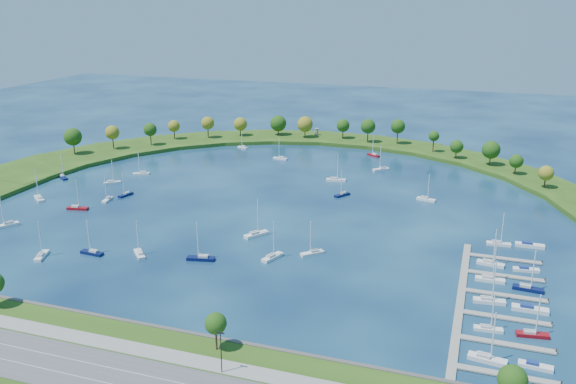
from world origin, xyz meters
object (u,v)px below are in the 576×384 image
(moored_boat_9, at_px, (243,147))
(moored_boat_12, at_px, (312,252))
(moored_boat_18, at_px, (280,158))
(moored_boat_21, at_px, (63,177))
(docked_boat_3, at_px, (532,333))
(moored_boat_13, at_px, (92,252))
(moored_boat_16, at_px, (272,256))
(docked_boat_4, at_px, (489,300))
(docked_boat_9, at_px, (526,269))
(harbor_tower, at_px, (316,132))
(docked_boat_1, at_px, (535,366))
(moored_boat_19, at_px, (42,255))
(docked_boat_11, at_px, (529,245))
(moored_boat_8, at_px, (256,234))
(docked_boat_2, at_px, (488,328))
(moored_boat_17, at_px, (139,253))
(moored_boat_10, at_px, (6,224))
(moored_boat_3, at_px, (381,169))
(docked_boat_7, at_px, (528,288))
(moored_boat_6, at_px, (126,194))
(dock_system, at_px, (488,304))
(docked_boat_6, at_px, (490,279))
(docked_boat_8, at_px, (490,263))
(moored_boat_0, at_px, (336,179))
(moored_boat_2, at_px, (112,182))
(moored_boat_5, at_px, (39,198))
(docked_boat_10, at_px, (499,243))
(moored_boat_14, at_px, (426,199))
(docked_boat_0, at_px, (487,358))
(docked_boat_5, at_px, (530,309))
(moored_boat_20, at_px, (374,154))
(moored_boat_15, at_px, (342,194))
(moored_boat_4, at_px, (141,173))

(moored_boat_9, bearing_deg, moored_boat_12, 142.37)
(moored_boat_18, xyz_separation_m, moored_boat_21, (-84.76, -65.18, 0.01))
(docked_boat_3, bearing_deg, moored_boat_13, 168.22)
(moored_boat_16, height_order, moored_boat_21, moored_boat_16)
(docked_boat_4, xyz_separation_m, docked_boat_9, (10.48, 24.82, -0.34))
(harbor_tower, relative_size, docked_boat_1, 0.54)
(moored_boat_9, distance_m, moored_boat_19, 158.41)
(docked_boat_11, bearing_deg, docked_boat_1, -92.67)
(moored_boat_8, bearing_deg, docked_boat_2, -82.49)
(moored_boat_12, height_order, moored_boat_17, moored_boat_17)
(moored_boat_10, relative_size, moored_boat_13, 1.10)
(moored_boat_3, distance_m, docked_boat_7, 128.35)
(moored_boat_9, xyz_separation_m, docked_boat_7, (144.53, -132.59, 0.07))
(moored_boat_6, xyz_separation_m, moored_boat_21, (-42.27, 12.86, 0.03))
(dock_system, bearing_deg, moored_boat_21, 161.58)
(moored_boat_17, distance_m, docked_boat_6, 110.29)
(moored_boat_18, xyz_separation_m, docked_boat_8, (105.82, -101.55, 0.03))
(docked_boat_3, bearing_deg, moored_boat_6, 149.50)
(docked_boat_7, bearing_deg, moored_boat_0, 137.62)
(moored_boat_19, bearing_deg, moored_boat_17, -88.86)
(docked_boat_11, bearing_deg, moored_boat_2, 173.20)
(moored_boat_3, xyz_separation_m, moored_boat_17, (-56.82, -126.49, -0.01))
(moored_boat_6, height_order, moored_boat_9, moored_boat_6)
(moored_boat_5, distance_m, docked_boat_10, 182.20)
(docked_boat_6, bearing_deg, moored_boat_14, 109.85)
(moored_boat_10, xyz_separation_m, docked_boat_0, (169.61, -33.46, -0.00))
(moored_boat_6, height_order, moored_boat_19, moored_boat_19)
(docked_boat_5, bearing_deg, moored_boat_17, -178.66)
(docked_boat_3, bearing_deg, docked_boat_5, 81.70)
(moored_boat_2, relative_size, moored_boat_10, 0.84)
(moored_boat_0, relative_size, docked_boat_0, 1.02)
(moored_boat_10, bearing_deg, moored_boat_9, -162.51)
(moored_boat_8, height_order, moored_boat_10, moored_boat_8)
(moored_boat_12, height_order, moored_boat_21, moored_boat_12)
(moored_boat_8, distance_m, docked_boat_7, 90.46)
(moored_boat_19, bearing_deg, moored_boat_5, 21.05)
(moored_boat_20, bearing_deg, moored_boat_3, 138.85)
(moored_boat_20, xyz_separation_m, docked_boat_3, (71.50, -164.38, 0.02))
(moored_boat_17, bearing_deg, moored_boat_5, 19.53)
(docked_boat_0, bearing_deg, moored_boat_5, 168.46)
(moored_boat_19, xyz_separation_m, docked_boat_6, (138.43, 28.34, 0.01))
(moored_boat_0, height_order, moored_boat_17, moored_boat_0)
(docked_boat_1, distance_m, docked_boat_3, 14.07)
(moored_boat_19, xyz_separation_m, docked_boat_1, (148.91, -14.33, -0.34))
(moored_boat_15, distance_m, docked_boat_1, 128.86)
(moored_boat_8, relative_size, docked_boat_6, 1.09)
(docked_boat_8, bearing_deg, moored_boat_4, 170.86)
(moored_boat_4, xyz_separation_m, docked_boat_3, (169.90, -94.12, 0.01))
(docked_boat_5, bearing_deg, moored_boat_0, 128.86)
(docked_boat_10, bearing_deg, dock_system, -97.58)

